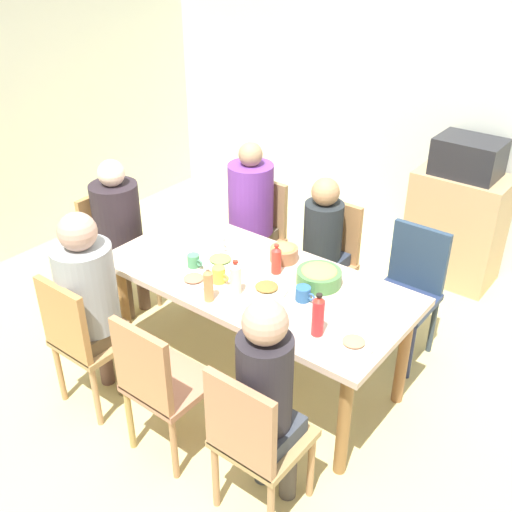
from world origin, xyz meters
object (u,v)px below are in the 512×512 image
plate_3 (354,343)px  cup_1 (219,275)px  person_3 (118,223)px  person_6 (266,392)px  person_4 (89,293)px  cup_0 (194,261)px  plate_2 (220,261)px  bottle_0 (236,278)px  chair_4 (83,336)px  person_5 (250,208)px  chair_6 (254,437)px  bottle_2 (208,285)px  chair_0 (409,286)px  plate_1 (267,288)px  bottle_1 (318,316)px  chair_3 (114,246)px  microwave (469,157)px  plate_0 (194,280)px  cup_3 (219,244)px  chair_5 (257,231)px  bottle_3 (276,260)px  person_2 (321,242)px  dining_table (256,290)px  cup_2 (303,294)px  chair_1 (159,381)px  bowl_1 (284,253)px

plate_3 → cup_1: cup_1 is taller
person_3 → person_6: size_ratio=0.97×
person_4 → cup_0: 0.65m
person_4 → plate_2: (0.34, 0.74, -0.01)m
bottle_0 → chair_4: bearing=-135.7°
bottle_0 → person_5: bearing=124.2°
chair_6 → bottle_0: bearing=134.7°
bottle_2 → chair_0: bearing=59.4°
person_5 → plate_3: size_ratio=5.88×
plate_3 → cup_1: bearing=177.6°
chair_4 → plate_1: size_ratio=3.71×
plate_3 → bottle_1: size_ratio=0.86×
person_4 → bottle_1: bearing=22.3°
person_3 → person_4: (0.60, -0.73, 0.04)m
chair_3 → cup_1: chair_3 is taller
chair_3 → chair_6: bearing=-23.0°
microwave → plate_3: bearing=-82.7°
cup_1 → person_6: bearing=-36.2°
plate_0 → cup_3: size_ratio=1.74×
chair_0 → chair_5: 1.25m
cup_3 → microwave: 2.05m
bottle_2 → bottle_3: bearing=75.1°
chair_5 → chair_6: 2.07m
chair_3 → bottle_1: size_ratio=3.67×
cup_0 → person_3: bearing=171.3°
chair_0 → chair_6: same height
chair_0 → bottle_0: bearing=-120.9°
cup_0 → cup_1: bearing=-9.5°
plate_0 → plate_1: size_ratio=0.89×
chair_4 → plate_3: (1.40, 0.62, 0.24)m
bottle_3 → chair_0: bearing=51.1°
person_2 → person_4: person_4 is taller
person_5 → dining_table: bearing=-49.6°
person_4 → bottle_2: 0.69m
cup_2 → cup_3: (-0.74, 0.13, 0.01)m
person_5 → person_3: bearing=-129.4°
chair_4 → cup_2: chair_4 is taller
plate_3 → person_2: bearing=129.8°
chair_0 → chair_1: size_ratio=1.00×
dining_table → chair_6: 1.04m
chair_4 → person_6: bearing=4.2°
person_3 → cup_2: 1.58m
person_2 → microwave: bearing=67.3°
bowl_1 → cup_2: bowl_1 is taller
chair_3 → bowl_1: (1.33, 0.27, 0.28)m
person_4 → bottle_2: size_ratio=5.85×
chair_1 → chair_6: size_ratio=1.00×
cup_1 → plate_1: bearing=19.5°
person_4 → plate_2: size_ratio=5.07×
person_3 → bottle_0: person_3 is taller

